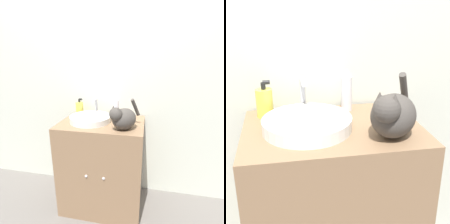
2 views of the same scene
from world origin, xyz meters
The scene contains 7 objects.
wall_back centered at (0.00, 0.55, 1.25)m, with size 6.00×0.05×2.50m.
vanity_cabinet centered at (0.00, 0.25, 0.42)m, with size 0.72×0.52×0.85m.
sink_basin centered at (-0.10, 0.24, 0.87)m, with size 0.36×0.36×0.05m.
faucet centered at (-0.10, 0.43, 0.92)m, with size 0.19×0.11×0.17m.
cat centered at (0.20, 0.12, 0.94)m, with size 0.26×0.29×0.23m.
soap_bottle centered at (-0.27, 0.42, 0.91)m, with size 0.07×0.07×0.16m.
spray_bottle centered at (0.09, 0.43, 0.94)m, with size 0.05×0.05×0.20m.
Camera 2 is at (-0.19, -0.90, 1.36)m, focal length 50.00 mm.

